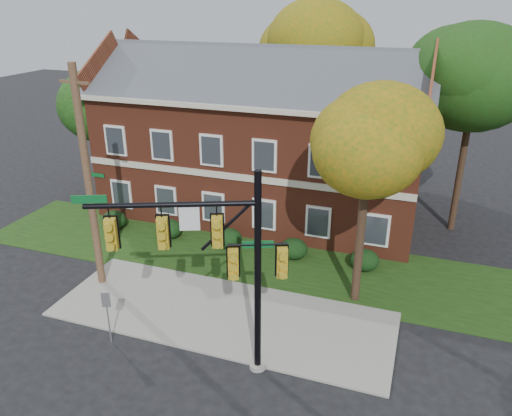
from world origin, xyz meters
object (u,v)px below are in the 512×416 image
(hedge_left, at_px, (169,229))
(hedge_center, at_px, (229,238))
(apartment_building, at_px, (262,131))
(hedge_right, at_px, (294,249))
(tree_far_rear, at_px, (318,49))
(tree_right_rear, at_px, (482,84))
(traffic_signal, at_px, (216,255))
(sign_post, at_px, (107,309))
(utility_pole, at_px, (88,181))
(hedge_far_right, at_px, (364,260))
(hedge_far_left, at_px, (114,220))
(tree_left_rear, at_px, (104,95))
(tree_near_right, at_px, (373,153))

(hedge_left, xyz_separation_m, hedge_center, (3.50, 0.00, 0.00))
(apartment_building, xyz_separation_m, hedge_center, (0.00, -5.25, -4.46))
(hedge_right, distance_m, tree_far_rear, 15.66)
(hedge_center, height_order, tree_far_rear, tree_far_rear)
(tree_right_rear, bearing_deg, traffic_signal, -118.68)
(sign_post, bearing_deg, utility_pole, 107.68)
(hedge_left, bearing_deg, traffic_signal, -52.37)
(hedge_far_right, xyz_separation_m, tree_right_rear, (4.31, 6.11, 7.60))
(tree_far_rear, xyz_separation_m, traffic_signal, (1.87, -21.80, -4.26))
(hedge_center, xyz_separation_m, sign_post, (-1.30, -8.70, 0.96))
(hedge_far_left, distance_m, tree_right_rear, 20.75)
(hedge_left, bearing_deg, tree_right_rear, 22.42)
(hedge_right, height_order, utility_pole, utility_pole)
(hedge_center, distance_m, hedge_right, 3.50)
(sign_post, bearing_deg, hedge_right, 39.29)
(tree_left_rear, bearing_deg, utility_pole, -59.31)
(hedge_far_left, relative_size, hedge_center, 1.00)
(utility_pole, bearing_deg, hedge_left, 90.60)
(tree_near_right, bearing_deg, sign_post, -145.48)
(apartment_building, distance_m, hedge_center, 6.89)
(hedge_left, distance_m, sign_post, 9.02)
(traffic_signal, xyz_separation_m, utility_pole, (-7.40, 3.51, 0.41))
(apartment_building, bearing_deg, traffic_signal, -77.05)
(apartment_building, height_order, tree_left_rear, apartment_building)
(traffic_signal, bearing_deg, apartment_building, 80.58)
(hedge_right, height_order, tree_right_rear, tree_right_rear)
(hedge_far_right, bearing_deg, apartment_building, 143.11)
(tree_right_rear, bearing_deg, hedge_far_left, -161.55)
(sign_post, bearing_deg, hedge_far_right, 24.53)
(hedge_center, bearing_deg, traffic_signal, -69.76)
(apartment_building, distance_m, hedge_left, 7.73)
(hedge_far_left, bearing_deg, traffic_signal, -40.45)
(utility_pole, bearing_deg, tree_right_rear, 44.27)
(hedge_center, bearing_deg, tree_near_right, -21.42)
(hedge_center, distance_m, tree_left_rear, 12.23)
(tree_right_rear, distance_m, tree_far_rear, 12.20)
(tree_left_rear, distance_m, traffic_signal, 18.35)
(hedge_far_left, height_order, tree_near_right, tree_near_right)
(hedge_right, bearing_deg, hedge_far_right, 0.00)
(hedge_center, distance_m, traffic_signal, 10.13)
(apartment_building, height_order, hedge_left, apartment_building)
(tree_near_right, xyz_separation_m, traffic_signal, (-4.01, -5.87, -2.09))
(hedge_left, distance_m, tree_right_rear, 17.74)
(hedge_far_left, distance_m, hedge_center, 7.00)
(hedge_left, height_order, tree_right_rear, tree_right_rear)
(hedge_far_right, xyz_separation_m, sign_post, (-8.30, -8.70, 0.96))
(hedge_left, height_order, tree_left_rear, tree_left_rear)
(hedge_center, height_order, utility_pole, utility_pole)
(hedge_right, distance_m, tree_left_rear, 15.17)
(apartment_building, xyz_separation_m, hedge_left, (-3.50, -5.25, -4.46))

